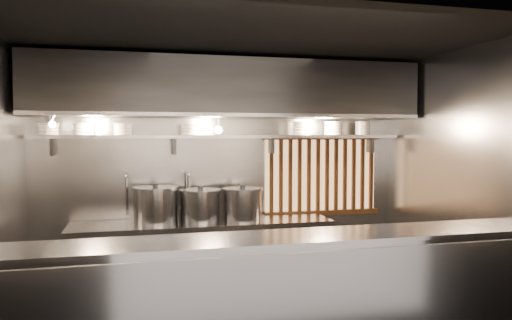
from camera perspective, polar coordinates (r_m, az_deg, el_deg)
name	(u,v)px	position (r m, az deg, el deg)	size (l,w,h in m)	color
ceiling	(251,39)	(4.79, -0.60, 13.66)	(4.50, 4.50, 0.00)	black
wall_back	(222,175)	(6.20, -3.86, -1.76)	(4.50, 4.50, 0.00)	gray
wall_right	(457,182)	(5.70, 21.98, -2.38)	(3.00, 3.00, 0.00)	gray
serving_counter	(280,309)	(4.02, 2.79, -16.60)	(4.50, 0.56, 1.13)	#9C9CA1
cooking_bench	(203,260)	(5.95, -6.07, -11.26)	(3.00, 0.70, 0.90)	#9C9CA1
bowl_shelf	(225,137)	(6.00, -3.57, 2.68)	(4.40, 0.34, 0.04)	#9C9CA1
exhaust_hood	(228,90)	(5.81, -3.18, 8.04)	(4.40, 0.81, 0.65)	#2D2D30
wood_screen	(322,175)	(6.52, 7.53, -1.72)	(1.56, 0.09, 1.04)	#EDAE6A
faucet_left	(127,186)	(5.98, -14.55, -2.92)	(0.04, 0.30, 0.50)	silver
faucet_right	(187,185)	(6.01, -7.86, -2.82)	(0.04, 0.30, 0.50)	silver
heat_lamp	(49,119)	(5.49, -22.54, 4.38)	(0.25, 0.35, 0.20)	#9C9CA1
pendant_bulb	(218,130)	(5.87, -4.32, 3.47)	(0.09, 0.09, 0.19)	#2D2D30
stock_pot_left	(156,205)	(5.80, -11.41, -5.04)	(0.66, 0.66, 0.45)	#9C9CA1
stock_pot_mid	(243,204)	(5.86, -1.54, -5.05)	(0.55, 0.55, 0.42)	#9C9CA1
stock_pot_right	(200,205)	(5.85, -6.38, -5.14)	(0.56, 0.56, 0.41)	#9C9CA1
bowl_stack_0	(48,129)	(5.96, -22.66, 3.27)	(0.23, 0.23, 0.13)	white
bowl_stack_1	(84,129)	(5.92, -19.03, 3.34)	(0.23, 0.23, 0.13)	white
bowl_stack_2	(123,129)	(5.90, -14.97, 3.41)	(0.22, 0.22, 0.13)	white
bowl_stack_3	(190,129)	(5.94, -7.52, 3.48)	(0.23, 0.23, 0.13)	white
bowl_stack_4	(297,128)	(6.24, 4.69, 3.65)	(0.24, 0.24, 0.17)	white
bowl_stack_5	(333,128)	(6.41, 8.75, 3.61)	(0.22, 0.22, 0.17)	white
bowl_stack_6	(363,128)	(6.58, 12.09, 3.56)	(0.20, 0.20, 0.17)	white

